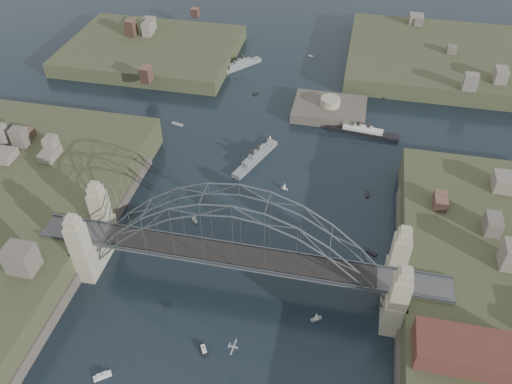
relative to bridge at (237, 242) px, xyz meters
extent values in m
plane|color=black|center=(0.00, 0.00, -12.32)|extent=(500.00, 500.00, 0.00)
cube|color=#4A4A4D|center=(0.00, 0.00, -4.32)|extent=(84.00, 6.00, 0.70)
cube|color=#4C5358|center=(0.00, -3.00, -3.77)|extent=(84.00, 0.25, 0.50)
cube|color=#4C5358|center=(0.00, 3.00, -3.77)|extent=(84.00, 0.25, 0.50)
cube|color=black|center=(0.00, 0.00, -3.77)|extent=(55.20, 5.20, 0.35)
cube|color=tan|center=(-31.50, -5.00, -3.47)|extent=(3.40, 3.40, 17.70)
cube|color=tan|center=(-31.50, 5.00, -3.47)|extent=(3.40, 3.40, 17.70)
cube|color=tan|center=(31.50, -5.00, -3.47)|extent=(3.40, 3.40, 17.70)
cube|color=tan|center=(31.50, 5.00, -3.47)|extent=(3.40, 3.40, 17.70)
cube|color=tan|center=(-31.50, 0.00, -8.32)|extent=(4.08, 13.80, 8.00)
cube|color=tan|center=(31.50, 0.00, -8.32)|extent=(4.08, 13.80, 8.00)
cube|color=#4C443C|center=(-35.50, 0.00, -11.32)|extent=(6.00, 70.00, 4.00)
cube|color=#4C443C|center=(35.50, 0.00, -11.32)|extent=(6.00, 70.00, 4.00)
cube|color=#3C4126|center=(-55.00, 95.00, -11.82)|extent=(60.00, 45.00, 9.00)
cube|color=#3C4126|center=(50.00, 110.00, -11.57)|extent=(70.00, 55.00, 9.50)
cube|color=#4C443C|center=(12.00, 70.00, -12.82)|extent=(22.00, 16.00, 7.00)
cylinder|color=tan|center=(12.00, 70.00, -8.12)|extent=(6.00, 6.00, 2.40)
cube|color=#592D26|center=(44.00, -14.00, -2.32)|extent=(20.00, 8.00, 4.00)
cube|color=gray|center=(-5.27, 42.00, -11.90)|extent=(9.23, 18.59, 1.69)
cube|color=gray|center=(-5.27, 42.00, -10.64)|extent=(5.55, 10.40, 1.26)
cube|color=gray|center=(-5.27, 42.00, -9.69)|extent=(3.01, 4.92, 0.84)
cylinder|color=black|center=(-5.75, 40.76, -8.95)|extent=(0.91, 0.91, 1.69)
cylinder|color=black|center=(-4.79, 43.23, -8.95)|extent=(0.91, 0.91, 1.69)
cylinder|color=#4C5358|center=(-7.33, 36.70, -9.16)|extent=(0.17, 0.17, 4.21)
cylinder|color=#4C5358|center=(-3.21, 47.30, -9.16)|extent=(0.17, 0.17, 4.21)
cube|color=gray|center=(-21.86, 93.33, -11.88)|extent=(13.17, 15.17, 1.77)
cube|color=gray|center=(-21.86, 93.33, -10.55)|extent=(7.62, 8.65, 1.33)
cube|color=gray|center=(-21.86, 93.33, -9.56)|extent=(3.85, 4.26, 0.88)
cylinder|color=black|center=(-22.65, 92.37, -8.79)|extent=(0.88, 0.88, 1.77)
cylinder|color=black|center=(-21.07, 94.28, -8.79)|extent=(0.88, 0.88, 1.77)
cylinder|color=#4C5358|center=(-25.25, 89.24, -9.01)|extent=(0.18, 0.18, 4.42)
cylinder|color=#4C5358|center=(-18.47, 97.41, -9.01)|extent=(0.18, 0.18, 4.42)
cube|color=black|center=(22.62, 61.04, -11.94)|extent=(21.20, 5.28, 1.53)
cube|color=white|center=(22.62, 61.04, -10.80)|extent=(11.73, 3.47, 1.15)
cube|color=white|center=(22.62, 61.04, -9.94)|extent=(5.40, 2.17, 0.76)
cylinder|color=black|center=(21.16, 61.21, -9.27)|extent=(1.03, 1.03, 1.53)
cylinder|color=black|center=(24.08, 60.87, -9.27)|extent=(1.03, 1.03, 1.53)
cylinder|color=#4C5358|center=(16.36, 61.77, -9.46)|extent=(0.15, 0.15, 3.82)
cylinder|color=#4C5358|center=(28.88, 60.31, -9.46)|extent=(0.15, 0.15, 3.82)
cube|color=#ABADB2|center=(3.78, -18.75, -6.56)|extent=(1.64, 0.43, 0.28)
cube|color=#ABADB2|center=(3.78, -18.75, -6.51)|extent=(0.54, 3.25, 0.06)
cube|color=#ABADB2|center=(2.97, -18.67, -6.41)|extent=(0.24, 1.02, 0.35)
cube|color=white|center=(-14.48, 15.87, -12.17)|extent=(2.03, 2.25, 0.45)
cylinder|color=#4C5358|center=(-14.48, 15.87, -11.12)|extent=(0.08, 0.08, 2.20)
cone|color=silver|center=(-14.48, 15.87, -11.12)|extent=(1.56, 1.59, 1.92)
cube|color=white|center=(4.49, 31.75, -12.17)|extent=(1.97, 1.23, 0.45)
cylinder|color=#4C5358|center=(4.49, 31.75, -11.12)|extent=(0.08, 0.08, 2.20)
cone|color=silver|center=(4.49, 31.75, -11.12)|extent=(1.51, 1.37, 1.92)
cube|color=white|center=(-2.56, -17.13, -12.17)|extent=(2.28, 2.96, 0.45)
cube|color=white|center=(-2.56, -17.13, -11.77)|extent=(1.57, 1.89, 0.40)
cylinder|color=black|center=(-2.56, -17.13, -11.32)|extent=(0.16, 0.16, 0.70)
cube|color=white|center=(25.40, 34.13, -12.17)|extent=(0.86, 2.53, 0.45)
cube|color=white|center=(-31.86, 54.34, -12.17)|extent=(3.83, 2.07, 0.45)
cube|color=white|center=(-3.10, 51.86, -12.17)|extent=(1.67, 1.50, 0.45)
cylinder|color=#4C5358|center=(-3.10, 51.86, -11.12)|extent=(0.08, 0.08, 2.20)
cone|color=silver|center=(-3.10, 51.86, -11.12)|extent=(1.59, 1.56, 1.92)
cube|color=white|center=(-12.50, 76.81, -12.17)|extent=(1.48, 2.29, 0.45)
cube|color=white|center=(27.12, 14.18, -12.17)|extent=(2.79, 2.14, 0.45)
cube|color=white|center=(-18.87, -26.03, -12.17)|extent=(3.21, 2.76, 0.45)
cube|color=white|center=(-18.87, -26.03, -11.77)|extent=(2.08, 1.87, 0.40)
cylinder|color=black|center=(-18.87, -26.03, -11.32)|extent=(0.16, 0.16, 0.70)
cube|color=white|center=(1.45, 107.12, -12.17)|extent=(1.88, 1.23, 0.45)
cube|color=white|center=(-39.42, 28.53, -12.17)|extent=(2.73, 2.73, 0.45)
cube|color=white|center=(17.26, -5.87, -12.17)|extent=(2.26, 1.91, 0.45)
cylinder|color=#4C5358|center=(17.26, -5.87, -11.12)|extent=(0.08, 0.08, 2.20)
cone|color=silver|center=(17.26, -5.87, -11.12)|extent=(1.59, 1.54, 1.92)
cube|color=white|center=(29.20, 83.28, -12.17)|extent=(2.94, 2.36, 0.45)
camera|label=1|loc=(18.03, -66.86, 73.27)|focal=35.97mm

